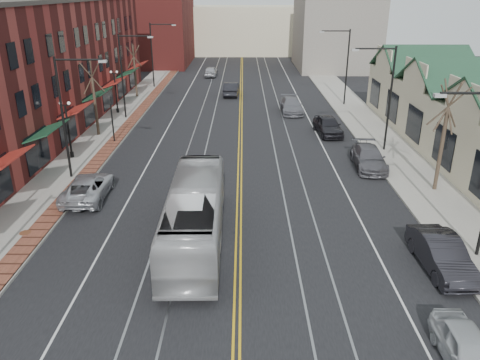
{
  "coord_description": "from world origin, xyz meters",
  "views": [
    {
      "loc": [
        0.22,
        -13.58,
        11.97
      ],
      "look_at": [
        0.06,
        10.88,
        2.0
      ],
      "focal_mm": 35.0,
      "sensor_mm": 36.0,
      "label": 1
    }
  ],
  "objects_px": {
    "transit_bus": "(195,214)",
    "parked_suv": "(88,187)",
    "parked_car_a": "(468,350)",
    "parked_car_c": "(369,158)",
    "parked_car_b": "(441,254)",
    "parked_car_d": "(328,125)"
  },
  "relations": [
    {
      "from": "transit_bus",
      "to": "parked_car_c",
      "type": "height_order",
      "value": "transit_bus"
    },
    {
      "from": "parked_suv",
      "to": "parked_car_a",
      "type": "distance_m",
      "value": 22.03
    },
    {
      "from": "parked_car_a",
      "to": "parked_car_c",
      "type": "relative_size",
      "value": 0.76
    },
    {
      "from": "parked_suv",
      "to": "parked_car_c",
      "type": "height_order",
      "value": "parked_car_c"
    },
    {
      "from": "parked_suv",
      "to": "parked_car_d",
      "type": "xyz_separation_m",
      "value": [
        17.07,
        13.88,
        0.1
      ]
    },
    {
      "from": "parked_car_c",
      "to": "parked_car_d",
      "type": "distance_m",
      "value": 8.52
    },
    {
      "from": "transit_bus",
      "to": "parked_car_c",
      "type": "bearing_deg",
      "value": -137.59
    },
    {
      "from": "transit_bus",
      "to": "parked_car_c",
      "type": "relative_size",
      "value": 2.17
    },
    {
      "from": "parked_car_a",
      "to": "parked_car_b",
      "type": "height_order",
      "value": "parked_car_b"
    },
    {
      "from": "transit_bus",
      "to": "parked_car_d",
      "type": "bearing_deg",
      "value": -118.31
    },
    {
      "from": "transit_bus",
      "to": "parked_car_b",
      "type": "relative_size",
      "value": 2.34
    },
    {
      "from": "transit_bus",
      "to": "parked_car_d",
      "type": "relative_size",
      "value": 2.31
    },
    {
      "from": "transit_bus",
      "to": "parked_car_a",
      "type": "relative_size",
      "value": 2.87
    },
    {
      "from": "transit_bus",
      "to": "parked_suv",
      "type": "distance_m",
      "value": 8.95
    },
    {
      "from": "parked_suv",
      "to": "parked_car_c",
      "type": "xyz_separation_m",
      "value": [
        18.6,
        5.5,
        0.02
      ]
    },
    {
      "from": "transit_bus",
      "to": "parked_car_c",
      "type": "distance_m",
      "value": 15.8
    },
    {
      "from": "parked_car_b",
      "to": "parked_car_d",
      "type": "xyz_separation_m",
      "value": [
        -1.53,
        21.68,
        0.04
      ]
    },
    {
      "from": "parked_suv",
      "to": "parked_car_b",
      "type": "distance_m",
      "value": 20.17
    },
    {
      "from": "transit_bus",
      "to": "parked_car_b",
      "type": "distance_m",
      "value": 11.76
    },
    {
      "from": "parked_car_b",
      "to": "parked_car_c",
      "type": "bearing_deg",
      "value": 87.89
    },
    {
      "from": "parked_car_c",
      "to": "parked_car_d",
      "type": "xyz_separation_m",
      "value": [
        -1.53,
        8.38,
        0.08
      ]
    },
    {
      "from": "parked_car_a",
      "to": "parked_car_d",
      "type": "height_order",
      "value": "parked_car_d"
    }
  ]
}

